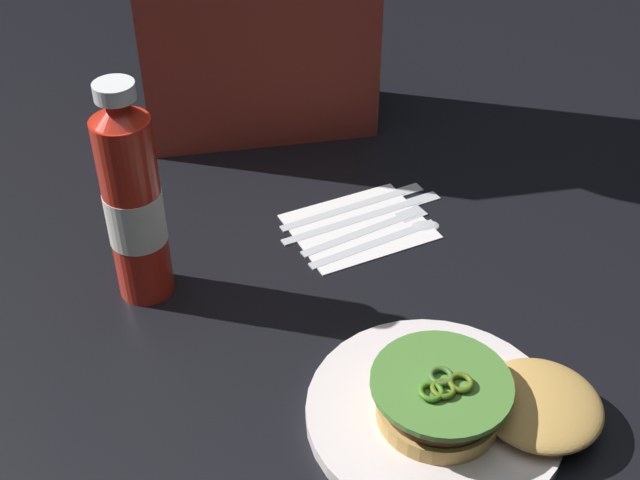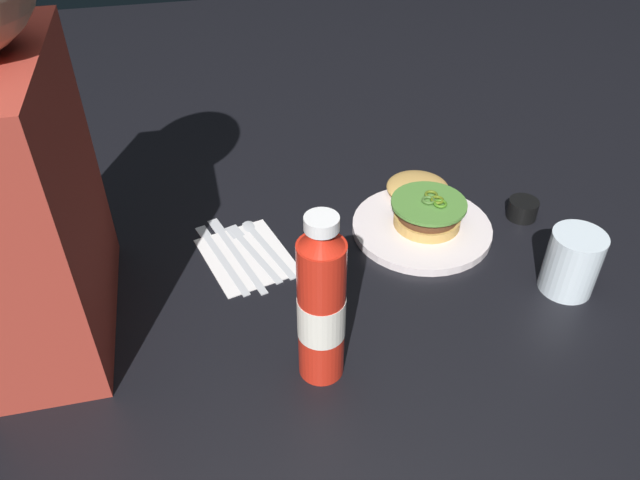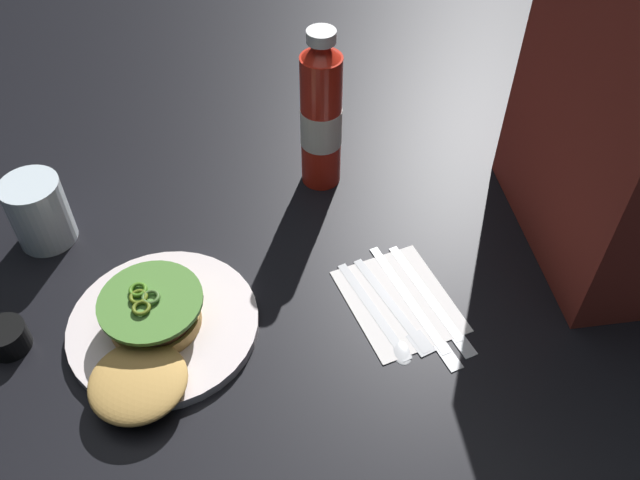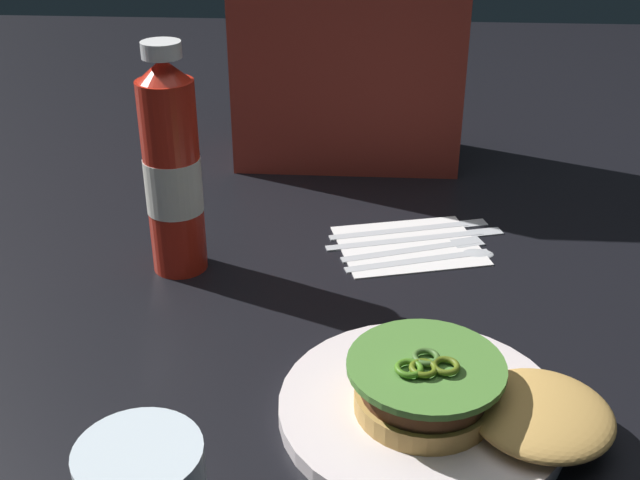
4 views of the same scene
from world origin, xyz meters
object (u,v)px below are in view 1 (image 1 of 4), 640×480
(ketchup_bottle, at_px, (133,204))
(napkin, at_px, (359,226))
(dinner_plate, at_px, (434,413))
(burger_sandwich, at_px, (477,400))
(steak_knife, at_px, (362,202))
(fork_utensil, at_px, (376,225))
(butter_knife, at_px, (373,212))
(spoon_utensil, at_px, (394,234))

(ketchup_bottle, height_order, napkin, ketchup_bottle)
(dinner_plate, distance_m, burger_sandwich, 0.05)
(burger_sandwich, bearing_deg, ketchup_bottle, 139.23)
(steak_knife, bearing_deg, dinner_plate, -92.24)
(ketchup_bottle, relative_size, napkin, 1.57)
(dinner_plate, xyz_separation_m, napkin, (-0.00, 0.31, -0.01))
(napkin, relative_size, steak_knife, 0.82)
(ketchup_bottle, xyz_separation_m, napkin, (0.26, 0.07, -0.12))
(fork_utensil, bearing_deg, napkin, 163.19)
(dinner_plate, distance_m, butter_knife, 0.33)
(burger_sandwich, distance_m, spoon_utensil, 0.29)
(napkin, bearing_deg, butter_knife, 41.49)
(burger_sandwich, bearing_deg, butter_knife, 92.11)
(dinner_plate, height_order, ketchup_bottle, ketchup_bottle)
(ketchup_bottle, xyz_separation_m, steak_knife, (0.27, 0.11, -0.11))
(dinner_plate, bearing_deg, butter_knife, 86.17)
(ketchup_bottle, height_order, butter_knife, ketchup_bottle)
(burger_sandwich, bearing_deg, spoon_utensil, 89.70)
(spoon_utensil, relative_size, steak_knife, 0.88)
(dinner_plate, bearing_deg, fork_utensil, 86.27)
(dinner_plate, relative_size, spoon_utensil, 1.39)
(napkin, distance_m, butter_knife, 0.03)
(ketchup_bottle, height_order, steak_knife, ketchup_bottle)
(dinner_plate, height_order, butter_knife, dinner_plate)
(burger_sandwich, xyz_separation_m, fork_utensil, (-0.01, 0.31, -0.03))
(burger_sandwich, height_order, spoon_utensil, burger_sandwich)
(ketchup_bottle, distance_m, spoon_utensil, 0.32)
(dinner_plate, height_order, fork_utensil, dinner_plate)
(fork_utensil, relative_size, butter_knife, 0.79)
(ketchup_bottle, height_order, fork_utensil, ketchup_bottle)
(dinner_plate, bearing_deg, napkin, 90.18)
(dinner_plate, bearing_deg, ketchup_bottle, 137.32)
(spoon_utensil, bearing_deg, napkin, 142.48)
(ketchup_bottle, height_order, spoon_utensil, ketchup_bottle)
(spoon_utensil, height_order, butter_knife, same)
(steak_knife, bearing_deg, spoon_utensil, -73.11)
(burger_sandwich, bearing_deg, fork_utensil, 92.71)
(dinner_plate, distance_m, napkin, 0.31)
(napkin, relative_size, butter_knife, 0.75)
(ketchup_bottle, relative_size, butter_knife, 1.18)
(burger_sandwich, bearing_deg, napkin, 96.30)
(spoon_utensil, bearing_deg, ketchup_bottle, -172.51)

